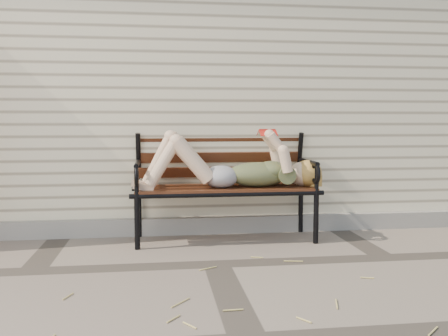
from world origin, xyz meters
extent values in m
plane|color=#7B6E5F|center=(0.00, 0.00, 0.00)|extent=(80.00, 80.00, 0.00)
cube|color=beige|center=(0.00, 3.00, 1.50)|extent=(8.00, 4.00, 3.00)
cube|color=gray|center=(0.00, 0.97, 0.07)|extent=(8.00, 0.10, 0.15)
cylinder|color=black|center=(-0.57, 0.49, 0.22)|extent=(0.04, 0.04, 0.44)
cylinder|color=black|center=(-0.57, 0.93, 0.22)|extent=(0.04, 0.04, 0.44)
cylinder|color=black|center=(0.88, 0.49, 0.22)|extent=(0.04, 0.04, 0.44)
cylinder|color=black|center=(0.88, 0.93, 0.22)|extent=(0.04, 0.04, 0.44)
cube|color=#532D15|center=(0.16, 0.71, 0.44)|extent=(1.49, 0.48, 0.03)
cylinder|color=black|center=(0.16, 0.49, 0.42)|extent=(1.57, 0.04, 0.04)
cylinder|color=black|center=(0.16, 0.93, 0.42)|extent=(1.57, 0.04, 0.04)
torus|color=black|center=(0.16, 1.03, 0.93)|extent=(0.27, 0.04, 0.27)
ellipsoid|color=#092F42|center=(0.43, 0.68, 0.56)|extent=(0.53, 0.30, 0.21)
ellipsoid|color=#092F42|center=(0.55, 0.68, 0.59)|extent=(0.25, 0.29, 0.16)
ellipsoid|color=#99999D|center=(0.12, 0.68, 0.54)|extent=(0.29, 0.33, 0.19)
sphere|color=beige|center=(0.81, 0.68, 0.56)|extent=(0.22, 0.22, 0.22)
ellipsoid|color=#D99951|center=(0.86, 0.68, 0.56)|extent=(0.24, 0.25, 0.23)
cube|color=red|center=(0.51, 0.68, 0.93)|extent=(0.14, 0.02, 0.02)
cube|color=beige|center=(0.51, 0.63, 0.90)|extent=(0.14, 0.09, 0.05)
cube|color=beige|center=(0.51, 0.72, 0.90)|extent=(0.14, 0.09, 0.05)
cube|color=red|center=(0.51, 0.63, 0.91)|extent=(0.15, 0.09, 0.05)
cube|color=red|center=(0.51, 0.72, 0.91)|extent=(0.15, 0.09, 0.05)
cylinder|color=#D5C167|center=(-1.23, -0.67, 0.01)|extent=(0.10, 0.05, 0.01)
cylinder|color=#D5C167|center=(0.34, -1.13, 0.01)|extent=(0.13, 0.12, 0.01)
cylinder|color=#D5C167|center=(0.43, -0.91, 0.01)|extent=(0.08, 0.06, 0.01)
cylinder|color=#D5C167|center=(0.89, 0.17, 0.01)|extent=(0.10, 0.04, 0.01)
cylinder|color=#D5C167|center=(-0.89, -0.59, 0.01)|extent=(0.02, 0.13, 0.01)
cylinder|color=#D5C167|center=(0.74, -1.08, 0.01)|extent=(0.05, 0.18, 0.01)
cylinder|color=#D5C167|center=(0.91, -1.14, 0.01)|extent=(0.15, 0.02, 0.01)
cylinder|color=#D5C167|center=(-0.98, 0.04, 0.01)|extent=(0.07, 0.06, 0.01)
cylinder|color=#D5C167|center=(0.31, -0.16, 0.01)|extent=(0.18, 0.02, 0.01)
camera|label=1|loc=(-0.41, -3.41, 1.00)|focal=40.00mm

